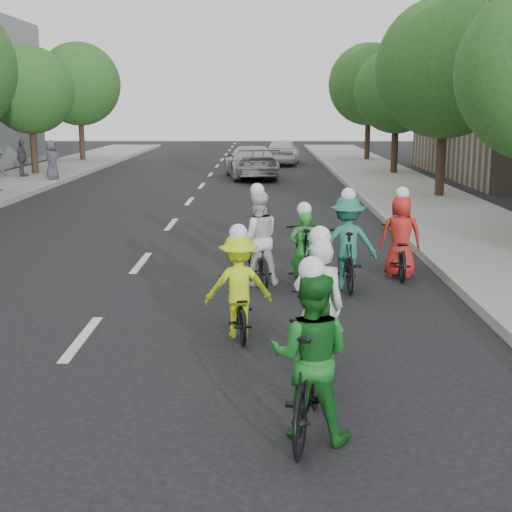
{
  "coord_description": "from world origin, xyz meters",
  "views": [
    {
      "loc": [
        2.57,
        -9.6,
        3.21
      ],
      "look_at": [
        2.46,
        0.96,
        1.0
      ],
      "focal_mm": 50.0,
      "sensor_mm": 36.0,
      "label": 1
    }
  ],
  "objects_px": {
    "cyclist_4": "(347,250)",
    "follow_car_lead": "(251,162)",
    "cyclist_1": "(318,326)",
    "cyclist_0": "(239,295)",
    "cyclist_2": "(310,369)",
    "follow_car_trail": "(283,151)",
    "spectator_2": "(52,160)",
    "cyclist_6": "(400,245)",
    "spectator_1": "(22,158)",
    "cyclist_5": "(257,248)",
    "cyclist_3": "(303,255)"
  },
  "relations": [
    {
      "from": "cyclist_4",
      "to": "follow_car_lead",
      "type": "xyz_separation_m",
      "value": [
        -2.07,
        20.35,
        0.04
      ]
    },
    {
      "from": "cyclist_1",
      "to": "follow_car_lead",
      "type": "xyz_separation_m",
      "value": [
        -1.24,
        24.49,
        0.16
      ]
    },
    {
      "from": "cyclist_1",
      "to": "cyclist_4",
      "type": "height_order",
      "value": "cyclist_1"
    },
    {
      "from": "cyclist_0",
      "to": "cyclist_1",
      "type": "bearing_deg",
      "value": 118.41
    },
    {
      "from": "cyclist_0",
      "to": "cyclist_2",
      "type": "height_order",
      "value": "cyclist_2"
    },
    {
      "from": "follow_car_trail",
      "to": "spectator_2",
      "type": "relative_size",
      "value": 2.59
    },
    {
      "from": "cyclist_4",
      "to": "follow_car_trail",
      "type": "height_order",
      "value": "cyclist_4"
    },
    {
      "from": "cyclist_1",
      "to": "follow_car_trail",
      "type": "relative_size",
      "value": 0.42
    },
    {
      "from": "cyclist_1",
      "to": "cyclist_6",
      "type": "height_order",
      "value": "cyclist_1"
    },
    {
      "from": "follow_car_trail",
      "to": "spectator_1",
      "type": "distance_m",
      "value": 14.8
    },
    {
      "from": "cyclist_4",
      "to": "follow_car_lead",
      "type": "relative_size",
      "value": 0.36
    },
    {
      "from": "cyclist_1",
      "to": "cyclist_4",
      "type": "bearing_deg",
      "value": -101.58
    },
    {
      "from": "spectator_1",
      "to": "spectator_2",
      "type": "relative_size",
      "value": 0.97
    },
    {
      "from": "cyclist_5",
      "to": "follow_car_lead",
      "type": "xyz_separation_m",
      "value": [
        -0.46,
        20.02,
        0.08
      ]
    },
    {
      "from": "cyclist_0",
      "to": "follow_car_lead",
      "type": "bearing_deg",
      "value": -96.83
    },
    {
      "from": "cyclist_6",
      "to": "follow_car_trail",
      "type": "bearing_deg",
      "value": -82.4
    },
    {
      "from": "cyclist_3",
      "to": "follow_car_lead",
      "type": "xyz_separation_m",
      "value": [
        -1.29,
        20.34,
        0.14
      ]
    },
    {
      "from": "follow_car_lead",
      "to": "cyclist_0",
      "type": "bearing_deg",
      "value": 82.04
    },
    {
      "from": "cyclist_0",
      "to": "cyclist_1",
      "type": "relative_size",
      "value": 0.88
    },
    {
      "from": "follow_car_lead",
      "to": "cyclist_6",
      "type": "bearing_deg",
      "value": 90.88
    },
    {
      "from": "cyclist_5",
      "to": "cyclist_6",
      "type": "distance_m",
      "value": 2.82
    },
    {
      "from": "cyclist_2",
      "to": "cyclist_4",
      "type": "xyz_separation_m",
      "value": [
        1.03,
        5.89,
        0.01
      ]
    },
    {
      "from": "cyclist_5",
      "to": "follow_car_trail",
      "type": "distance_m",
      "value": 27.97
    },
    {
      "from": "cyclist_0",
      "to": "cyclist_5",
      "type": "xyz_separation_m",
      "value": [
        0.24,
        3.06,
        0.07
      ]
    },
    {
      "from": "cyclist_5",
      "to": "cyclist_6",
      "type": "relative_size",
      "value": 1.02
    },
    {
      "from": "cyclist_5",
      "to": "follow_car_lead",
      "type": "bearing_deg",
      "value": -99.9
    },
    {
      "from": "cyclist_6",
      "to": "follow_car_lead",
      "type": "xyz_separation_m",
      "value": [
        -3.2,
        19.36,
        0.14
      ]
    },
    {
      "from": "spectator_1",
      "to": "spectator_2",
      "type": "height_order",
      "value": "spectator_2"
    },
    {
      "from": "cyclist_0",
      "to": "cyclist_1",
      "type": "xyz_separation_m",
      "value": [
        1.02,
        -1.41,
        -0.01
      ]
    },
    {
      "from": "spectator_2",
      "to": "follow_car_trail",
      "type": "bearing_deg",
      "value": -52.72
    },
    {
      "from": "follow_car_lead",
      "to": "cyclist_5",
      "type": "bearing_deg",
      "value": 82.8
    },
    {
      "from": "follow_car_lead",
      "to": "spectator_2",
      "type": "xyz_separation_m",
      "value": [
        -8.51,
        -2.2,
        0.25
      ]
    },
    {
      "from": "cyclist_0",
      "to": "follow_car_trail",
      "type": "height_order",
      "value": "cyclist_0"
    },
    {
      "from": "cyclist_3",
      "to": "spectator_1",
      "type": "xyz_separation_m",
      "value": [
        -11.56,
        19.52,
        0.36
      ]
    },
    {
      "from": "cyclist_5",
      "to": "spectator_1",
      "type": "relative_size",
      "value": 1.15
    },
    {
      "from": "follow_car_lead",
      "to": "spectator_1",
      "type": "relative_size",
      "value": 3.15
    },
    {
      "from": "cyclist_0",
      "to": "follow_car_trail",
      "type": "relative_size",
      "value": 0.37
    },
    {
      "from": "cyclist_5",
      "to": "cyclist_2",
      "type": "bearing_deg",
      "value": 84.02
    },
    {
      "from": "cyclist_1",
      "to": "cyclist_3",
      "type": "bearing_deg",
      "value": -91.02
    },
    {
      "from": "cyclist_2",
      "to": "follow_car_lead",
      "type": "xyz_separation_m",
      "value": [
        -1.03,
        26.24,
        0.05
      ]
    },
    {
      "from": "cyclist_0",
      "to": "cyclist_6",
      "type": "relative_size",
      "value": 0.89
    },
    {
      "from": "cyclist_5",
      "to": "follow_car_trail",
      "type": "bearing_deg",
      "value": -103.71
    },
    {
      "from": "follow_car_lead",
      "to": "cyclist_4",
      "type": "bearing_deg",
      "value": 87.28
    },
    {
      "from": "cyclist_3",
      "to": "follow_car_trail",
      "type": "relative_size",
      "value": 0.45
    },
    {
      "from": "cyclist_1",
      "to": "cyclist_5",
      "type": "distance_m",
      "value": 4.54
    },
    {
      "from": "cyclist_3",
      "to": "cyclist_6",
      "type": "xyz_separation_m",
      "value": [
        1.91,
        0.98,
        -0.01
      ]
    },
    {
      "from": "follow_car_trail",
      "to": "cyclist_4",
      "type": "bearing_deg",
      "value": 97.49
    },
    {
      "from": "cyclist_0",
      "to": "spectator_2",
      "type": "bearing_deg",
      "value": -74.69
    },
    {
      "from": "cyclist_4",
      "to": "follow_car_trail",
      "type": "bearing_deg",
      "value": -91.05
    },
    {
      "from": "cyclist_1",
      "to": "spectator_2",
      "type": "relative_size",
      "value": 1.09
    }
  ]
}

